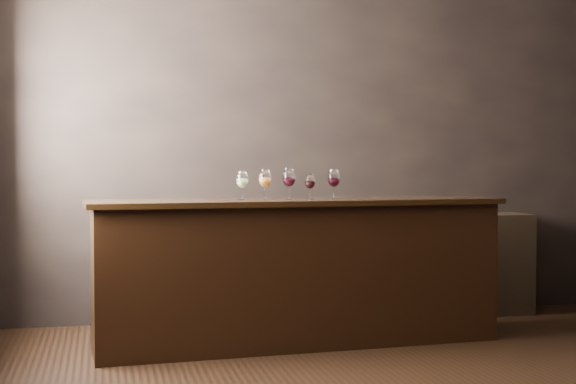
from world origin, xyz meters
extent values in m
cube|color=black|center=(0.00, 2.25, 1.40)|extent=(5.00, 0.02, 2.80)
cube|color=black|center=(-0.36, 1.26, 0.49)|extent=(2.84, 0.76, 0.98)
cube|color=black|center=(-0.36, 1.26, 1.00)|extent=(2.94, 0.83, 0.04)
cube|color=black|center=(0.66, 2.03, 0.42)|extent=(2.35, 0.40, 0.84)
cylinder|color=white|center=(-0.75, 1.30, 1.02)|extent=(0.07, 0.07, 0.00)
cylinder|color=white|center=(-0.75, 1.30, 1.06)|extent=(0.01, 0.01, 0.08)
ellipsoid|color=white|center=(-0.75, 1.30, 1.16)|extent=(0.08, 0.08, 0.12)
cylinder|color=white|center=(-0.75, 1.30, 1.21)|extent=(0.06, 0.06, 0.01)
ellipsoid|color=#C9D372|center=(-0.75, 1.30, 1.14)|extent=(0.07, 0.07, 0.05)
cylinder|color=white|center=(-0.60, 1.23, 1.02)|extent=(0.07, 0.07, 0.00)
cylinder|color=white|center=(-0.60, 1.23, 1.07)|extent=(0.01, 0.01, 0.08)
ellipsoid|color=white|center=(-0.60, 1.23, 1.17)|extent=(0.09, 0.09, 0.13)
cylinder|color=white|center=(-0.60, 1.23, 1.23)|extent=(0.07, 0.07, 0.01)
ellipsoid|color=#C56A1B|center=(-0.60, 1.23, 1.15)|extent=(0.07, 0.07, 0.06)
cylinder|color=white|center=(-0.43, 1.23, 1.02)|extent=(0.08, 0.08, 0.00)
cylinder|color=white|center=(-0.43, 1.23, 1.07)|extent=(0.01, 0.01, 0.08)
ellipsoid|color=white|center=(-0.43, 1.23, 1.17)|extent=(0.09, 0.09, 0.13)
cylinder|color=white|center=(-0.43, 1.23, 1.23)|extent=(0.07, 0.07, 0.01)
ellipsoid|color=black|center=(-0.43, 1.23, 1.15)|extent=(0.07, 0.07, 0.06)
cylinder|color=white|center=(-0.28, 1.23, 1.02)|extent=(0.06, 0.06, 0.00)
cylinder|color=white|center=(-0.28, 1.23, 1.06)|extent=(0.01, 0.01, 0.07)
ellipsoid|color=white|center=(-0.28, 1.23, 1.15)|extent=(0.08, 0.08, 0.11)
cylinder|color=white|center=(-0.28, 1.23, 1.20)|extent=(0.06, 0.06, 0.01)
ellipsoid|color=black|center=(-0.28, 1.23, 1.13)|extent=(0.06, 0.06, 0.05)
cylinder|color=white|center=(-0.11, 1.22, 1.02)|extent=(0.07, 0.07, 0.00)
cylinder|color=white|center=(-0.11, 1.22, 1.07)|extent=(0.01, 0.01, 0.08)
ellipsoid|color=white|center=(-0.11, 1.22, 1.17)|extent=(0.09, 0.09, 0.13)
cylinder|color=white|center=(-0.11, 1.22, 1.22)|extent=(0.07, 0.07, 0.01)
ellipsoid|color=black|center=(-0.11, 1.22, 1.15)|extent=(0.07, 0.07, 0.06)
camera|label=1|loc=(-1.70, -4.19, 1.27)|focal=50.00mm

